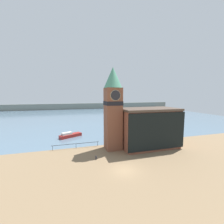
% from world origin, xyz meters
% --- Properties ---
extents(ground_plane, '(160.00, 160.00, 0.00)m').
position_xyz_m(ground_plane, '(0.00, 0.00, 0.00)').
color(ground_plane, '#846B4C').
extents(water, '(160.00, 120.00, 0.00)m').
position_xyz_m(water, '(0.00, 73.46, -0.00)').
color(water, slate).
rests_on(water, ground_plane).
extents(far_shoreline, '(180.00, 3.00, 5.00)m').
position_xyz_m(far_shoreline, '(0.00, 113.46, 2.50)').
color(far_shoreline, gray).
rests_on(far_shoreline, water).
extents(pier_railing, '(10.99, 0.08, 1.09)m').
position_xyz_m(pier_railing, '(-7.18, 13.21, 0.96)').
color(pier_railing, '#232328').
rests_on(pier_railing, ground_plane).
extents(clock_tower, '(4.08, 4.08, 18.70)m').
position_xyz_m(clock_tower, '(1.10, 10.30, 9.93)').
color(clock_tower, brown).
rests_on(clock_tower, ground_plane).
extents(pier_building, '(13.75, 7.97, 9.40)m').
position_xyz_m(pier_building, '(9.79, 9.29, 4.72)').
color(pier_building, brown).
rests_on(pier_building, ground_plane).
extents(boat_near, '(6.74, 4.76, 1.61)m').
position_xyz_m(boat_near, '(-8.39, 23.10, 0.61)').
color(boat_near, maroon).
rests_on(boat_near, water).
extents(mooring_bollard_near, '(0.33, 0.33, 0.75)m').
position_xyz_m(mooring_bollard_near, '(-3.78, 5.64, 0.41)').
color(mooring_bollard_near, '#2D2D33').
rests_on(mooring_bollard_near, ground_plane).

